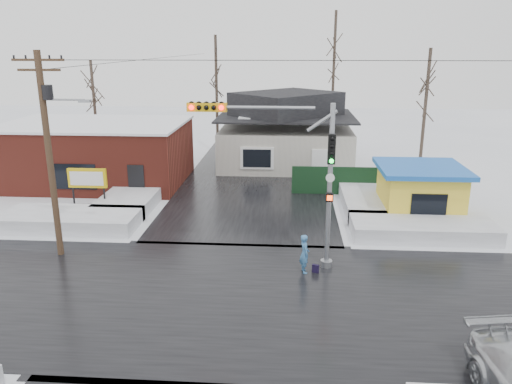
# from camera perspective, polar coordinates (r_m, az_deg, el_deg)

# --- Properties ---
(ground) EXTENTS (120.00, 120.00, 0.00)m
(ground) POSITION_cam_1_polar(r_m,az_deg,el_deg) (19.34, -3.55, -11.93)
(ground) COLOR white
(ground) RESTS_ON ground
(road_ns) EXTENTS (10.00, 120.00, 0.02)m
(road_ns) POSITION_cam_1_polar(r_m,az_deg,el_deg) (19.34, -3.55, -11.90)
(road_ns) COLOR black
(road_ns) RESTS_ON ground
(road_ew) EXTENTS (120.00, 10.00, 0.02)m
(road_ew) POSITION_cam_1_polar(r_m,az_deg,el_deg) (19.34, -3.55, -11.90)
(road_ew) COLOR black
(road_ew) RESTS_ON ground
(snowbank_nw) EXTENTS (7.00, 3.00, 0.80)m
(snowbank_nw) POSITION_cam_1_polar(r_m,az_deg,el_deg) (27.84, -20.35, -3.00)
(snowbank_nw) COLOR white
(snowbank_nw) RESTS_ON ground
(snowbank_ne) EXTENTS (7.00, 3.00, 0.80)m
(snowbank_ne) POSITION_cam_1_polar(r_m,az_deg,el_deg) (26.28, 18.43, -3.95)
(snowbank_ne) COLOR white
(snowbank_ne) RESTS_ON ground
(snowbank_nside_w) EXTENTS (3.00, 8.00, 0.80)m
(snowbank_nside_w) POSITION_cam_1_polar(r_m,az_deg,el_deg) (31.58, -13.41, -0.15)
(snowbank_nside_w) COLOR white
(snowbank_nside_w) RESTS_ON ground
(snowbank_nside_e) EXTENTS (3.00, 8.00, 0.80)m
(snowbank_nside_e) POSITION_cam_1_polar(r_m,az_deg,el_deg) (30.52, 12.57, -0.67)
(snowbank_nside_e) COLOR white
(snowbank_nside_e) RESTS_ON ground
(traffic_signal) EXTENTS (6.05, 0.68, 7.00)m
(traffic_signal) POSITION_cam_1_polar(r_m,az_deg,el_deg) (20.36, 4.12, 3.23)
(traffic_signal) COLOR gray
(traffic_signal) RESTS_ON ground
(utility_pole) EXTENTS (3.15, 0.44, 9.00)m
(utility_pole) POSITION_cam_1_polar(r_m,az_deg,el_deg) (23.16, -22.53, 5.08)
(utility_pole) COLOR #382619
(utility_pole) RESTS_ON ground
(brick_building) EXTENTS (12.20, 8.20, 4.12)m
(brick_building) POSITION_cam_1_polar(r_m,az_deg,el_deg) (36.16, -17.82, 4.33)
(brick_building) COLOR maroon
(brick_building) RESTS_ON ground
(marquee_sign) EXTENTS (2.20, 0.21, 2.55)m
(marquee_sign) POSITION_cam_1_polar(r_m,az_deg,el_deg) (29.59, -18.72, 1.37)
(marquee_sign) COLOR black
(marquee_sign) RESTS_ON ground
(house) EXTENTS (10.40, 8.40, 5.76)m
(house) POSITION_cam_1_polar(r_m,az_deg,el_deg) (39.41, 3.44, 6.84)
(house) COLOR beige
(house) RESTS_ON ground
(kiosk) EXTENTS (4.60, 4.60, 2.88)m
(kiosk) POSITION_cam_1_polar(r_m,az_deg,el_deg) (28.84, 18.18, 0.09)
(kiosk) COLOR yellow
(kiosk) RESTS_ON ground
(fence) EXTENTS (8.00, 0.12, 1.80)m
(fence) POSITION_cam_1_polar(r_m,az_deg,el_deg) (32.22, 11.24, 1.24)
(fence) COLOR black
(fence) RESTS_ON ground
(tree_far_left) EXTENTS (3.00, 3.00, 10.00)m
(tree_far_left) POSITION_cam_1_polar(r_m,az_deg,el_deg) (43.34, -4.60, 14.79)
(tree_far_left) COLOR #332821
(tree_far_left) RESTS_ON ground
(tree_far_mid) EXTENTS (3.00, 3.00, 12.00)m
(tree_far_mid) POSITION_cam_1_polar(r_m,az_deg,el_deg) (45.01, 9.01, 16.73)
(tree_far_mid) COLOR #332821
(tree_far_mid) RESTS_ON ground
(tree_far_right) EXTENTS (3.00, 3.00, 9.00)m
(tree_far_right) POSITION_cam_1_polar(r_m,az_deg,el_deg) (38.15, 19.09, 12.55)
(tree_far_right) COLOR #332821
(tree_far_right) RESTS_ON ground
(tree_far_west) EXTENTS (3.00, 3.00, 8.00)m
(tree_far_west) POSITION_cam_1_polar(r_m,az_deg,el_deg) (44.10, -18.21, 12.00)
(tree_far_west) COLOR #332821
(tree_far_west) RESTS_ON ground
(pedestrian) EXTENTS (0.52, 0.68, 1.67)m
(pedestrian) POSITION_cam_1_polar(r_m,az_deg,el_deg) (20.99, 5.56, -7.07)
(pedestrian) COLOR teal
(pedestrian) RESTS_ON ground
(shopping_bag) EXTENTS (0.30, 0.23, 0.35)m
(shopping_bag) POSITION_cam_1_polar(r_m,az_deg,el_deg) (21.26, 6.81, -8.73)
(shopping_bag) COLOR black
(shopping_bag) RESTS_ON ground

